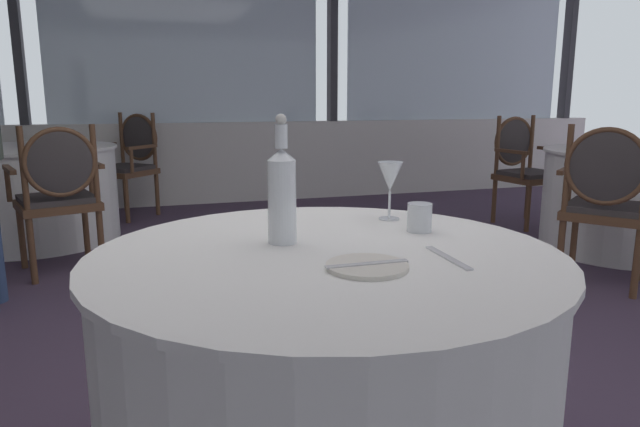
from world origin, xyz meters
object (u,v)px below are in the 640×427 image
object	(u,v)px
wine_glass	(390,178)
water_tumbler	(420,217)
dining_chair_0_1	(59,188)
dining_chair_0_2	(131,157)
side_plate	(367,266)
dining_chair_1_0	(606,195)
dining_chair_1_2	(523,162)
water_bottle	(282,192)

from	to	relation	value
wine_glass	water_tumbler	world-z (taller)	wine_glass
dining_chair_0_1	dining_chair_0_2	world-z (taller)	dining_chair_0_2
water_tumbler	dining_chair_0_1	size ratio (longest dim) A/B	0.09
water_tumbler	dining_chair_0_2	xyz separation A→B (m)	(-0.86, 4.22, -0.22)
side_plate	dining_chair_0_2	world-z (taller)	dining_chair_0_2
dining_chair_1_0	dining_chair_0_2	bearing A→B (deg)	92.91
wine_glass	dining_chair_0_1	xyz separation A→B (m)	(-1.24, 2.23, -0.31)
dining_chair_0_1	dining_chair_1_2	world-z (taller)	dining_chair_1_2
dining_chair_0_2	water_tumbler	bearing A→B (deg)	53.71
side_plate	water_tumbler	distance (m)	0.40
side_plate	dining_chair_1_2	bearing A→B (deg)	48.98
water_bottle	dining_chair_0_1	world-z (taller)	water_bottle
dining_chair_0_2	wine_glass	bearing A→B (deg)	54.00
wine_glass	dining_chair_1_2	size ratio (longest dim) A/B	0.19
wine_glass	dining_chair_1_2	world-z (taller)	dining_chair_1_2
water_tumbler	dining_chair_1_2	world-z (taller)	dining_chair_1_2
side_plate	water_bottle	world-z (taller)	water_bottle
water_bottle	dining_chair_0_2	bearing A→B (deg)	96.28
side_plate	water_tumbler	xyz separation A→B (m)	(0.27, 0.29, 0.04)
dining_chair_0_1	water_bottle	bearing A→B (deg)	-178.32
side_plate	wine_glass	distance (m)	0.54
water_bottle	wine_glass	world-z (taller)	water_bottle
side_plate	dining_chair_1_2	distance (m)	4.16
dining_chair_1_0	side_plate	bearing A→B (deg)	176.97
water_tumbler	dining_chair_1_0	size ratio (longest dim) A/B	0.08
dining_chair_1_2	dining_chair_1_0	bearing A→B (deg)	-29.99
water_bottle	dining_chair_1_2	size ratio (longest dim) A/B	0.35
side_plate	dining_chair_0_1	xyz separation A→B (m)	(-0.98, 2.70, -0.19)
wine_glass	dining_chair_0_2	world-z (taller)	dining_chair_0_2
water_tumbler	wine_glass	bearing A→B (deg)	94.70
water_bottle	dining_chair_0_2	size ratio (longest dim) A/B	0.34
dining_chair_1_2	dining_chair_0_2	bearing A→B (deg)	-121.06
water_bottle	dining_chair_0_1	xyz separation A→B (m)	(-0.86, 2.42, -0.32)
dining_chair_0_2	dining_chair_1_2	world-z (taller)	dining_chair_0_2
side_plate	water_bottle	bearing A→B (deg)	114.51
dining_chair_0_1	dining_chair_0_2	distance (m)	1.85
wine_glass	dining_chair_1_0	xyz separation A→B (m)	(1.82, 1.02, -0.31)
water_tumbler	side_plate	bearing A→B (deg)	-133.47
dining_chair_1_0	water_tumbler	bearing A→B (deg)	174.98
wine_glass	dining_chair_1_2	xyz separation A→B (m)	(2.47, 2.67, -0.32)
side_plate	dining_chair_0_1	world-z (taller)	dining_chair_0_1
dining_chair_1_0	dining_chair_1_2	bearing A→B (deg)	30.01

